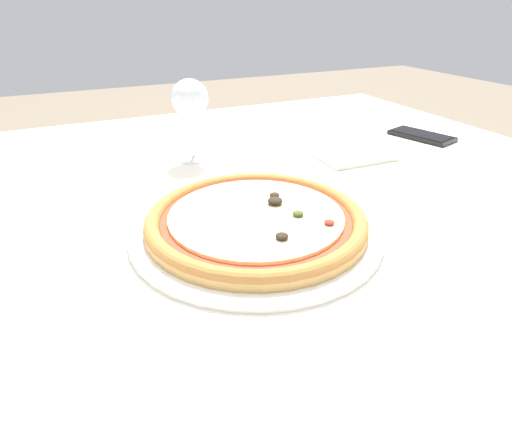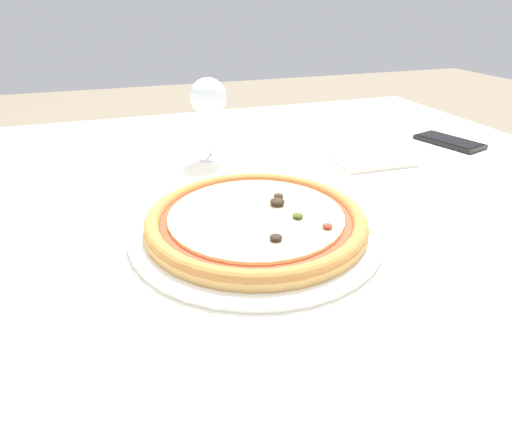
{
  "view_description": "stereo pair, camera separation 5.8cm",
  "coord_description": "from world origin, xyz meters",
  "px_view_note": "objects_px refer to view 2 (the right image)",
  "views": [
    {
      "loc": [
        -0.26,
        -0.62,
        1.01
      ],
      "look_at": [
        -0.03,
        -0.14,
        0.74
      ],
      "focal_mm": 30.0,
      "sensor_mm": 36.0,
      "label": 1
    },
    {
      "loc": [
        -0.2,
        -0.64,
        1.01
      ],
      "look_at": [
        -0.03,
        -0.14,
        0.74
      ],
      "focal_mm": 30.0,
      "sensor_mm": 36.0,
      "label": 2
    }
  ],
  "objects_px": {
    "pizza_plate": "(256,222)",
    "cell_phone": "(449,141)",
    "dining_table": "(249,227)",
    "wine_glass_far_left": "(208,100)"
  },
  "relations": [
    {
      "from": "pizza_plate",
      "to": "cell_phone",
      "type": "relative_size",
      "value": 2.25
    },
    {
      "from": "dining_table",
      "to": "cell_phone",
      "type": "xyz_separation_m",
      "value": [
        0.52,
        0.11,
        0.07
      ]
    },
    {
      "from": "dining_table",
      "to": "cell_phone",
      "type": "distance_m",
      "value": 0.53
    },
    {
      "from": "dining_table",
      "to": "wine_glass_far_left",
      "type": "height_order",
      "value": "wine_glass_far_left"
    },
    {
      "from": "pizza_plate",
      "to": "cell_phone",
      "type": "height_order",
      "value": "pizza_plate"
    },
    {
      "from": "cell_phone",
      "to": "dining_table",
      "type": "bearing_deg",
      "value": -167.83
    },
    {
      "from": "dining_table",
      "to": "wine_glass_far_left",
      "type": "xyz_separation_m",
      "value": [
        -0.02,
        0.2,
        0.19
      ]
    },
    {
      "from": "pizza_plate",
      "to": "wine_glass_far_left",
      "type": "relative_size",
      "value": 2.2
    },
    {
      "from": "pizza_plate",
      "to": "dining_table",
      "type": "bearing_deg",
      "value": 76.35
    },
    {
      "from": "wine_glass_far_left",
      "to": "cell_phone",
      "type": "relative_size",
      "value": 1.02
    }
  ]
}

